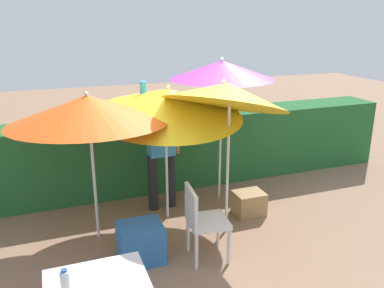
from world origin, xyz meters
name	(u,v)px	position (x,y,z in m)	size (l,w,h in m)	color
ground_plane	(200,229)	(0.00, 0.00, 0.00)	(24.00, 24.00, 0.00)	#937056
hedge_row	(164,151)	(0.00, 1.61, 0.59)	(8.00, 0.70, 1.17)	#23602D
umbrella_rainbow	(227,94)	(0.28, -0.12, 1.81)	(1.62, 1.55, 2.27)	silver
umbrella_orange	(88,109)	(-1.29, 0.29, 1.67)	(1.88, 1.89, 1.88)	silver
umbrella_yellow	(167,102)	(-0.28, 0.48, 1.64)	(2.00, 2.02, 1.94)	silver
umbrella_navy	(222,70)	(0.65, 0.84, 1.97)	(1.50, 1.50, 2.15)	silver
person_vendor	(161,147)	(-0.28, 0.80, 0.93)	(0.55, 0.23, 1.88)	black
chair_plastic	(202,219)	(-0.22, -0.62, 0.51)	(0.48, 0.48, 0.89)	silver
cooler_box	(141,242)	(-0.89, -0.41, 0.22)	(0.50, 0.43, 0.45)	#2D6BB7
crate_cardboard	(249,203)	(0.82, 0.17, 0.17)	(0.42, 0.34, 0.33)	#9E7A4C
bottle_water	(65,284)	(-1.75, -1.75, 0.83)	(0.07, 0.07, 0.24)	silver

